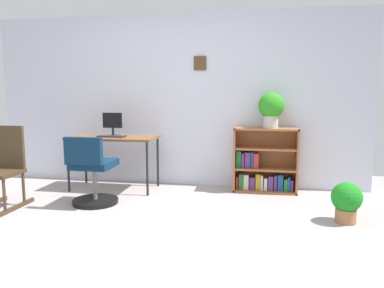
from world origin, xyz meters
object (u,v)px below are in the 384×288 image
potted_plant_on_shelf (271,108)px  bookshelf_low (263,164)px  keyboard (112,136)px  monitor (113,125)px  office_chair (92,175)px  rocking_chair (3,167)px  potted_plant_floor (347,200)px  desk (114,141)px

potted_plant_on_shelf → bookshelf_low: bearing=146.7°
keyboard → monitor: bearing=104.1°
office_chair → bookshelf_low: (1.92, 0.98, 0.01)m
rocking_chair → bookshelf_low: (2.87, 1.22, -0.10)m
keyboard → potted_plant_floor: bearing=-15.3°
keyboard → bookshelf_low: 2.01m
desk → monitor: (-0.03, 0.05, 0.20)m
office_chair → potted_plant_on_shelf: 2.33m
keyboard → potted_plant_floor: size_ratio=0.89×
keyboard → bookshelf_low: size_ratio=0.43×
rocking_chair → potted_plant_on_shelf: potted_plant_on_shelf is taller
desk → bookshelf_low: 1.99m
potted_plant_floor → desk: bearing=163.4°
keyboard → rocking_chair: 1.31m
bookshelf_low → keyboard: bearing=-170.5°
monitor → bookshelf_low: size_ratio=0.37×
desk → keyboard: size_ratio=3.17×
keyboard → office_chair: 0.75m
office_chair → potted_plant_floor: bearing=-2.1°
potted_plant_on_shelf → potted_plant_floor: potted_plant_on_shelf is taller
keyboard → potted_plant_on_shelf: 2.08m
bookshelf_low → potted_plant_floor: (0.79, -1.08, -0.14)m
desk → monitor: monitor is taller
rocking_chair → potted_plant_floor: size_ratio=2.23×
desk → office_chair: office_chair is taller
monitor → potted_plant_on_shelf: (2.06, 0.16, 0.23)m
office_chair → potted_plant_floor: 2.72m
rocking_chair → bookshelf_low: size_ratio=1.09×
keyboard → office_chair: bearing=-87.2°
desk → potted_plant_floor: (2.75, -0.82, -0.43)m
desk → keyboard: (0.00, -0.07, 0.06)m
potted_plant_on_shelf → potted_plant_floor: size_ratio=1.10×
keyboard → potted_plant_on_shelf: potted_plant_on_shelf is taller
potted_plant_on_shelf → keyboard: bearing=-172.2°
monitor → potted_plant_floor: bearing=-17.4°
desk → bookshelf_low: size_ratio=1.38×
desk → bookshelf_low: bearing=7.6°
bookshelf_low → potted_plant_floor: size_ratio=2.04×
monitor → keyboard: monitor is taller
potted_plant_on_shelf → monitor: bearing=-175.6°
keyboard → rocking_chair: rocking_chair is taller
monitor → rocking_chair: 1.41m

